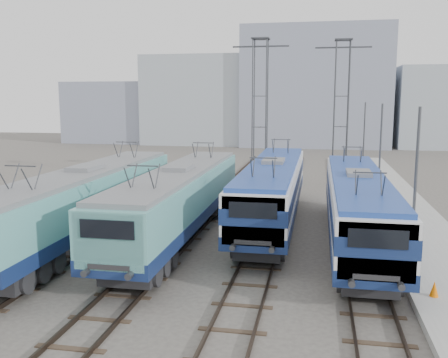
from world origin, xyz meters
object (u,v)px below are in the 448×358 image
(locomotive_far_right, at_px, (358,202))
(locomotive_far_left, at_px, (85,199))
(locomotive_center_left, at_px, (179,198))
(locomotive_center_right, at_px, (273,187))
(mast_rear, at_px, (364,143))
(mast_front, at_px, (415,195))
(safety_cone, at_px, (434,289))
(mast_mid, at_px, (380,159))
(catenary_tower_west, at_px, (260,107))
(catenary_tower_east, at_px, (341,107))

(locomotive_far_right, bearing_deg, locomotive_far_left, -171.52)
(locomotive_center_left, height_order, locomotive_center_right, locomotive_center_left)
(locomotive_center_left, height_order, mast_rear, mast_rear)
(mast_front, bearing_deg, safety_cone, -81.40)
(locomotive_center_right, xyz_separation_m, safety_cone, (6.74, -10.16, -1.71))
(safety_cone, bearing_deg, mast_rear, 90.83)
(locomotive_center_left, bearing_deg, locomotive_far_left, -162.42)
(locomotive_center_right, bearing_deg, locomotive_far_right, -36.48)
(mast_mid, relative_size, safety_cone, 12.46)
(locomotive_center_left, height_order, mast_mid, mast_mid)
(catenary_tower_west, bearing_deg, safety_cone, -68.27)
(locomotive_center_right, xyz_separation_m, locomotive_far_right, (4.50, -3.33, -0.05))
(mast_mid, bearing_deg, locomotive_center_left, -142.56)
(catenary_tower_east, distance_m, safety_cone, 25.41)
(locomotive_far_left, distance_m, safety_cone, 16.55)
(locomotive_center_left, relative_size, safety_cone, 32.20)
(locomotive_far_left, bearing_deg, mast_mid, 32.38)
(catenary_tower_west, xyz_separation_m, mast_mid, (8.60, -8.00, -3.14))
(catenary_tower_west, xyz_separation_m, safety_cone, (8.99, -22.55, -6.06))
(mast_front, bearing_deg, catenary_tower_east, 95.45)
(mast_front, distance_m, mast_rear, 24.00)
(safety_cone, bearing_deg, locomotive_center_right, 123.55)
(locomotive_center_right, bearing_deg, mast_rear, 68.82)
(locomotive_far_left, xyz_separation_m, safety_cone, (15.74, -4.82, -1.71))
(catenary_tower_east, bearing_deg, safety_cone, -84.22)
(locomotive_center_left, bearing_deg, catenary_tower_west, 82.14)
(locomotive_far_left, bearing_deg, safety_cone, -17.02)
(catenary_tower_east, bearing_deg, locomotive_far_right, -89.19)
(locomotive_far_left, xyz_separation_m, mast_mid, (15.35, 9.73, 1.21))
(locomotive_center_left, xyz_separation_m, mast_rear, (10.85, 20.31, 1.25))
(mast_front, bearing_deg, catenary_tower_west, 113.27)
(locomotive_center_right, xyz_separation_m, mast_mid, (6.35, 4.39, 1.21))
(locomotive_far_left, bearing_deg, locomotive_center_right, 30.69)
(catenary_tower_west, height_order, safety_cone, catenary_tower_west)
(locomotive_center_right, distance_m, locomotive_far_right, 5.60)
(locomotive_center_left, relative_size, mast_front, 2.58)
(mast_front, height_order, mast_rear, same)
(locomotive_far_right, bearing_deg, locomotive_center_right, 143.52)
(locomotive_far_left, distance_m, locomotive_center_left, 4.72)
(locomotive_far_left, bearing_deg, catenary_tower_west, 69.16)
(locomotive_center_left, relative_size, mast_rear, 2.58)
(mast_rear, xyz_separation_m, safety_cone, (0.39, -26.55, -2.92))
(catenary_tower_west, bearing_deg, locomotive_center_right, -79.71)
(mast_mid, bearing_deg, locomotive_far_left, -147.62)
(locomotive_far_left, height_order, locomotive_far_right, locomotive_far_left)
(locomotive_center_right, relative_size, mast_rear, 2.57)
(catenary_tower_east, distance_m, mast_rear, 4.28)
(locomotive_center_left, distance_m, catenary_tower_west, 17.04)
(mast_mid, xyz_separation_m, mast_rear, (0.00, 12.00, 0.00))
(locomotive_far_left, bearing_deg, catenary_tower_east, 56.12)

